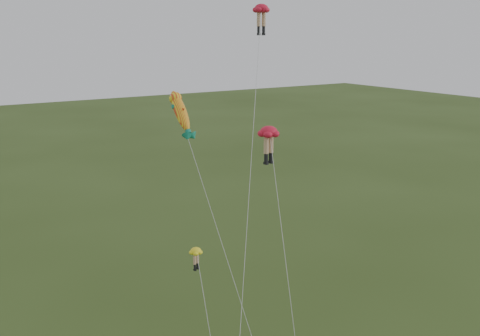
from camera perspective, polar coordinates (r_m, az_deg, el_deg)
legs_kite_red_high at (r=41.29m, az=2.24°, el=15.74°), size 9.78×11.44×23.44m
legs_kite_red_mid at (r=37.72m, az=3.11°, el=3.35°), size 3.25×7.85×14.99m
legs_kite_yellow at (r=31.74m, az=-4.54°, el=-10.06°), size 1.08×2.75×9.20m
fish_kite at (r=35.90m, az=-6.34°, el=5.92°), size 2.96×7.56×17.79m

